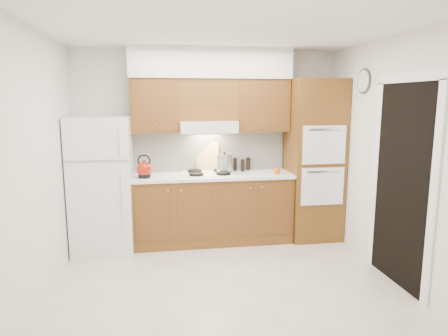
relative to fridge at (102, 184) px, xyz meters
name	(u,v)px	position (x,y,z in m)	size (l,w,h in m)	color
floor	(225,279)	(1.41, -1.14, -0.86)	(3.60, 3.60, 0.00)	beige
ceiling	(225,30)	(1.41, -1.14, 1.74)	(3.60, 3.60, 0.00)	white
wall_back	(208,145)	(1.41, 0.36, 0.44)	(3.60, 0.02, 2.60)	silver
wall_left	(42,166)	(-0.40, -1.14, 0.44)	(0.02, 3.00, 2.60)	silver
wall_right	(385,157)	(3.21, -1.14, 0.44)	(0.02, 3.00, 2.60)	silver
fridge	(102,184)	(0.00, 0.00, 0.00)	(0.75, 0.72, 1.72)	white
base_cabinets	(213,209)	(1.43, 0.06, -0.41)	(2.11, 0.60, 0.90)	brown
countertop	(213,176)	(1.43, 0.05, 0.06)	(2.13, 0.62, 0.04)	white
backsplash	(210,151)	(1.43, 0.34, 0.36)	(2.11, 0.03, 0.56)	white
oven_cabinet	(314,160)	(2.85, 0.03, 0.24)	(0.70, 0.65, 2.20)	brown
upper_cab_left	(155,106)	(0.69, 0.19, 0.99)	(0.63, 0.33, 0.70)	brown
upper_cab_right	(261,105)	(2.12, 0.19, 0.99)	(0.73, 0.33, 0.70)	brown
range_hood	(208,126)	(1.38, 0.13, 0.71)	(0.75, 0.45, 0.15)	silver
upper_cab_over_hood	(207,100)	(1.38, 0.19, 1.06)	(0.75, 0.33, 0.55)	brown
soffit	(211,63)	(1.43, 0.18, 1.54)	(2.13, 0.36, 0.40)	silver
cooktop	(209,174)	(1.38, 0.07, 0.09)	(0.74, 0.50, 0.01)	white
doorway	(401,186)	(3.19, -1.49, 0.19)	(0.02, 0.90, 2.10)	black
wall_clock	(364,81)	(3.19, -0.59, 1.29)	(0.30, 0.30, 0.02)	#3F3833
kettle	(144,169)	(0.53, -0.05, 0.19)	(0.20, 0.20, 0.20)	maroon
cutting_board	(207,157)	(1.39, 0.31, 0.28)	(0.31, 0.02, 0.41)	#D6BC6E
stock_pot	(224,163)	(1.60, 0.11, 0.22)	(0.21, 0.21, 0.22)	#BCBCC1
condiment_a	(235,164)	(1.78, 0.26, 0.17)	(0.05, 0.05, 0.19)	black
condiment_b	(243,165)	(1.87, 0.21, 0.17)	(0.05, 0.05, 0.17)	black
condiment_c	(248,164)	(1.97, 0.31, 0.17)	(0.06, 0.06, 0.18)	black
orange_near	(277,171)	(2.28, -0.08, 0.12)	(0.09, 0.09, 0.09)	orange
orange_far	(276,171)	(2.29, -0.01, 0.12)	(0.07, 0.07, 0.07)	orange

